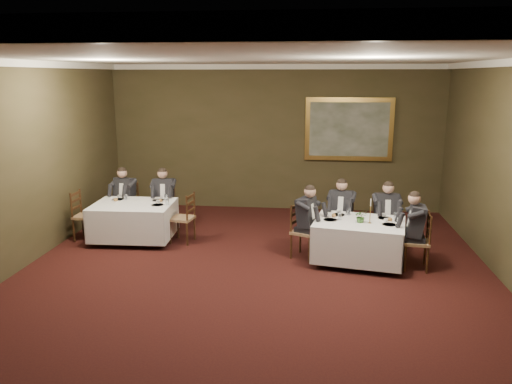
% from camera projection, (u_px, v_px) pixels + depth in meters
% --- Properties ---
extents(ground, '(10.00, 10.00, 0.00)m').
position_uv_depth(ground, '(249.00, 292.00, 7.68)').
color(ground, black).
rests_on(ground, ground).
extents(ceiling, '(8.00, 10.00, 0.10)m').
position_uv_depth(ceiling, '(248.00, 56.00, 6.88)').
color(ceiling, silver).
rests_on(ceiling, back_wall).
extents(back_wall, '(8.00, 0.10, 3.50)m').
position_uv_depth(back_wall, '(275.00, 138.00, 12.11)').
color(back_wall, '#38331C').
rests_on(back_wall, ground).
extents(crown_molding, '(8.00, 10.00, 0.12)m').
position_uv_depth(crown_molding, '(249.00, 61.00, 6.89)').
color(crown_molding, white).
rests_on(crown_molding, back_wall).
extents(table_main, '(1.73, 1.44, 0.67)m').
position_uv_depth(table_main, '(359.00, 238.00, 8.76)').
color(table_main, black).
rests_on(table_main, ground).
extents(table_second, '(1.61, 1.25, 0.67)m').
position_uv_depth(table_second, '(134.00, 219.00, 9.95)').
color(table_second, black).
rests_on(table_second, ground).
extents(chair_main_backleft, '(0.52, 0.50, 1.00)m').
position_uv_depth(chair_main_backleft, '(341.00, 232.00, 9.65)').
color(chair_main_backleft, olive).
rests_on(chair_main_backleft, ground).
extents(diner_main_backleft, '(0.49, 0.55, 1.35)m').
position_uv_depth(diner_main_backleft, '(341.00, 221.00, 9.59)').
color(diner_main_backleft, black).
rests_on(diner_main_backleft, chair_main_backleft).
extents(chair_main_backright, '(0.46, 0.44, 1.00)m').
position_uv_depth(chair_main_backright, '(384.00, 236.00, 9.42)').
color(chair_main_backright, olive).
rests_on(chair_main_backright, ground).
extents(diner_main_backright, '(0.44, 0.50, 1.35)m').
position_uv_depth(diner_main_backright, '(385.00, 225.00, 9.36)').
color(diner_main_backright, black).
rests_on(diner_main_backright, chair_main_backright).
extents(chair_main_endleft, '(0.56, 0.57, 1.00)m').
position_uv_depth(chair_main_endleft, '(304.00, 242.00, 9.08)').
color(chair_main_endleft, olive).
rests_on(chair_main_endleft, ground).
extents(diner_main_endleft, '(0.60, 0.56, 1.35)m').
position_uv_depth(diner_main_endleft, '(305.00, 230.00, 9.02)').
color(diner_main_endleft, black).
rests_on(diner_main_endleft, chair_main_endleft).
extents(chair_main_endright, '(0.46, 0.48, 1.00)m').
position_uv_depth(chair_main_endright, '(416.00, 253.00, 8.53)').
color(chair_main_endright, olive).
rests_on(chair_main_endright, ground).
extents(diner_main_endright, '(0.52, 0.45, 1.35)m').
position_uv_depth(diner_main_endright, '(416.00, 240.00, 8.48)').
color(diner_main_endright, black).
rests_on(diner_main_endright, chair_main_endright).
extents(chair_sec_backleft, '(0.52, 0.51, 1.00)m').
position_uv_depth(chair_sec_backleft, '(127.00, 215.00, 10.80)').
color(chair_sec_backleft, olive).
rests_on(chair_sec_backleft, ground).
extents(diner_sec_backleft, '(0.50, 0.56, 1.35)m').
position_uv_depth(diner_sec_backleft, '(126.00, 205.00, 10.74)').
color(diner_sec_backleft, black).
rests_on(diner_sec_backleft, chair_sec_backleft).
extents(chair_sec_backright, '(0.49, 0.47, 1.00)m').
position_uv_depth(chair_sec_backright, '(165.00, 216.00, 10.74)').
color(chair_sec_backright, olive).
rests_on(chair_sec_backright, ground).
extents(diner_sec_backright, '(0.46, 0.53, 1.35)m').
position_uv_depth(diner_sec_backright, '(165.00, 206.00, 10.68)').
color(diner_sec_backright, black).
rests_on(diner_sec_backright, chair_sec_backright).
extents(chair_sec_endright, '(0.48, 0.50, 1.00)m').
position_uv_depth(chair_sec_endright, '(183.00, 228.00, 9.91)').
color(chair_sec_endright, olive).
rests_on(chair_sec_endright, ground).
extents(chair_sec_endleft, '(0.43, 0.45, 1.00)m').
position_uv_depth(chair_sec_endleft, '(86.00, 226.00, 10.07)').
color(chair_sec_endleft, olive).
rests_on(chair_sec_endleft, ground).
extents(centerpiece, '(0.25, 0.22, 0.24)m').
position_uv_depth(centerpiece, '(361.00, 216.00, 8.60)').
color(centerpiece, '#2D5926').
rests_on(centerpiece, table_main).
extents(candlestick, '(0.07, 0.07, 0.45)m').
position_uv_depth(candlestick, '(370.00, 214.00, 8.55)').
color(candlestick, '#B78737').
rests_on(candlestick, table_main).
extents(place_setting_table_main, '(0.33, 0.31, 0.14)m').
position_uv_depth(place_setting_table_main, '(341.00, 213.00, 9.12)').
color(place_setting_table_main, white).
rests_on(place_setting_table_main, table_main).
extents(place_setting_table_second, '(0.33, 0.31, 0.14)m').
position_uv_depth(place_setting_table_second, '(121.00, 198.00, 10.24)').
color(place_setting_table_second, white).
rests_on(place_setting_table_second, table_second).
extents(painting, '(2.06, 0.09, 1.49)m').
position_uv_depth(painting, '(349.00, 129.00, 11.80)').
color(painting, gold).
rests_on(painting, back_wall).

